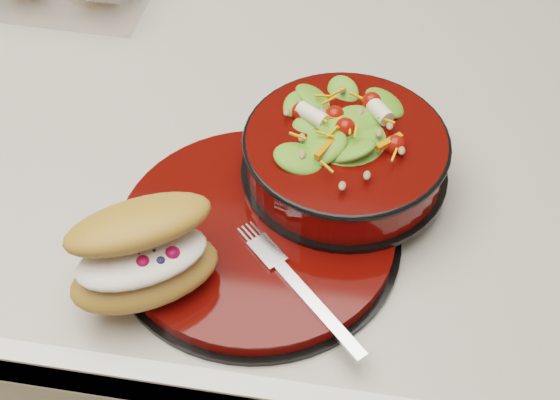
% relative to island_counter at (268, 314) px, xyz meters
% --- Properties ---
extents(island_counter, '(1.24, 0.74, 0.90)m').
position_rel_island_counter_xyz_m(island_counter, '(0.00, 0.00, 0.00)').
color(island_counter, white).
rests_on(island_counter, ground).
extents(dinner_plate, '(0.28, 0.28, 0.02)m').
position_rel_island_counter_xyz_m(dinner_plate, '(0.03, -0.20, 0.46)').
color(dinner_plate, black).
rests_on(dinner_plate, island_counter).
extents(salad_bowl, '(0.21, 0.21, 0.09)m').
position_rel_island_counter_xyz_m(salad_bowl, '(0.10, -0.11, 0.50)').
color(salad_bowl, black).
rests_on(salad_bowl, dinner_plate).
extents(croissant, '(0.16, 0.15, 0.08)m').
position_rel_island_counter_xyz_m(croissant, '(-0.06, -0.28, 0.51)').
color(croissant, '#B37B36').
rests_on(croissant, dinner_plate).
extents(fork, '(0.13, 0.12, 0.00)m').
position_rel_island_counter_xyz_m(fork, '(0.08, -0.27, 0.47)').
color(fork, silver).
rests_on(fork, dinner_plate).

